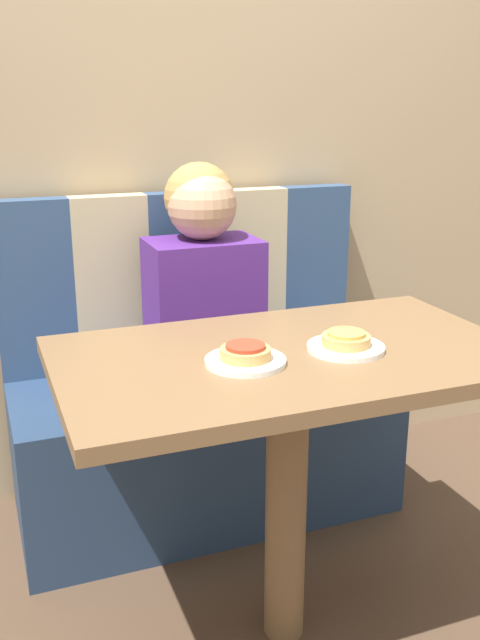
% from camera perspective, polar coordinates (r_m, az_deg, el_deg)
% --- Properties ---
extents(ground_plane, '(12.00, 12.00, 0.00)m').
position_cam_1_polar(ground_plane, '(2.00, 3.48, -23.50)').
color(ground_plane, '#4C3828').
extents(wall_back, '(7.00, 0.05, 2.60)m').
position_cam_1_polar(wall_back, '(2.39, -5.58, 17.12)').
color(wall_back, tan).
rests_on(wall_back, ground_plane).
extents(booth_seat, '(1.19, 0.51, 0.46)m').
position_cam_1_polar(booth_seat, '(2.35, -2.75, -9.87)').
color(booth_seat, navy).
rests_on(booth_seat, ground_plane).
extents(booth_backrest, '(1.19, 0.08, 0.56)m').
position_cam_1_polar(booth_backrest, '(2.37, -4.58, 3.46)').
color(booth_backrest, navy).
rests_on(booth_backrest, booth_seat).
extents(dining_table, '(1.05, 0.62, 0.76)m').
position_cam_1_polar(dining_table, '(1.65, 3.89, -6.11)').
color(dining_table, brown).
rests_on(dining_table, ground_plane).
extents(person, '(0.33, 0.24, 0.67)m').
position_cam_1_polar(person, '(2.16, -3.00, 3.74)').
color(person, '#4C237A').
rests_on(person, booth_seat).
extents(plate_left, '(0.18, 0.18, 0.01)m').
position_cam_1_polar(plate_left, '(1.53, 0.43, -3.31)').
color(plate_left, white).
rests_on(plate_left, dining_table).
extents(plate_right, '(0.18, 0.18, 0.01)m').
position_cam_1_polar(plate_right, '(1.63, 8.45, -2.20)').
color(plate_right, white).
rests_on(plate_right, dining_table).
extents(pizza_left, '(0.11, 0.11, 0.03)m').
position_cam_1_polar(pizza_left, '(1.52, 0.44, -2.58)').
color(pizza_left, tan).
rests_on(pizza_left, plate_left).
extents(pizza_right, '(0.11, 0.11, 0.03)m').
position_cam_1_polar(pizza_right, '(1.62, 8.48, -1.51)').
color(pizza_right, tan).
rests_on(pizza_right, plate_right).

